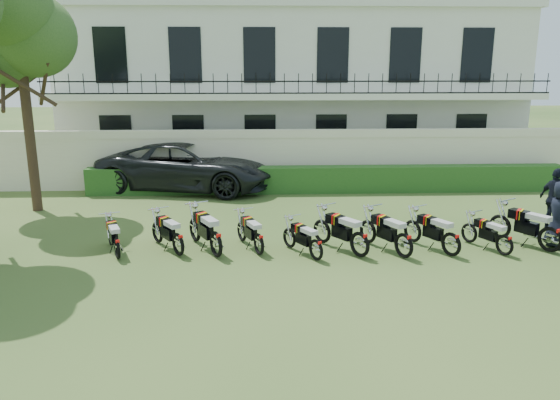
{
  "coord_description": "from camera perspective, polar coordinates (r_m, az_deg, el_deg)",
  "views": [
    {
      "loc": [
        -1.62,
        -12.97,
        4.79
      ],
      "look_at": [
        -1.0,
        1.94,
        1.04
      ],
      "focal_mm": 35.0,
      "sensor_mm": 36.0,
      "label": 1
    }
  ],
  "objects": [
    {
      "name": "ground",
      "position": [
        13.92,
        4.47,
        -6.05
      ],
      "size": [
        100.0,
        100.0,
        0.0
      ],
      "primitive_type": "plane",
      "color": "#304C1E",
      "rests_on": "ground"
    },
    {
      "name": "perimeter_wall",
      "position": [
        21.34,
        2.01,
        4.35
      ],
      "size": [
        30.0,
        0.35,
        2.3
      ],
      "color": "#ECE5C7",
      "rests_on": "ground"
    },
    {
      "name": "hedge",
      "position": [
        20.78,
        4.91,
        2.15
      ],
      "size": [
        18.0,
        0.6,
        1.0
      ],
      "primitive_type": "cube",
      "color": "#1B4D1B",
      "rests_on": "ground"
    },
    {
      "name": "building",
      "position": [
        26.99,
        1.08,
        11.82
      ],
      "size": [
        20.4,
        9.6,
        7.4
      ],
      "color": "white",
      "rests_on": "ground"
    },
    {
      "name": "tree_west_near",
      "position": [
        19.43,
        -25.64,
        16.04
      ],
      "size": [
        3.4,
        3.2,
        7.9
      ],
      "color": "#473323",
      "rests_on": "ground"
    },
    {
      "name": "motorcycle_0",
      "position": [
        14.21,
        -16.68,
        -4.34
      ],
      "size": [
        0.8,
        1.63,
        0.94
      ],
      "rotation": [
        0.0,
        0.0,
        0.39
      ],
      "color": "black",
      "rests_on": "ground"
    },
    {
      "name": "motorcycle_1",
      "position": [
        14.06,
        -10.61,
        -4.01
      ],
      "size": [
        1.11,
        1.61,
        1.02
      ],
      "rotation": [
        0.0,
        0.0,
        0.59
      ],
      "color": "black",
      "rests_on": "ground"
    },
    {
      "name": "motorcycle_2",
      "position": [
        13.8,
        -6.72,
        -3.95
      ],
      "size": [
        1.09,
        1.92,
        1.15
      ],
      "rotation": [
        0.0,
        0.0,
        0.48
      ],
      "color": "black",
      "rests_on": "ground"
    },
    {
      "name": "motorcycle_3",
      "position": [
        13.91,
        -2.23,
        -4.08
      ],
      "size": [
        0.82,
        1.68,
        0.97
      ],
      "rotation": [
        0.0,
        0.0,
        0.39
      ],
      "color": "black",
      "rests_on": "ground"
    },
    {
      "name": "motorcycle_4",
      "position": [
        13.56,
        3.79,
        -4.68
      ],
      "size": [
        0.95,
        1.49,
        0.92
      ],
      "rotation": [
        0.0,
        0.0,
        0.55
      ],
      "color": "black",
      "rests_on": "ground"
    },
    {
      "name": "motorcycle_5",
      "position": [
        13.86,
        8.35,
        -3.98
      ],
      "size": [
        1.28,
        1.74,
        1.13
      ],
      "rotation": [
        0.0,
        0.0,
        0.62
      ],
      "color": "black",
      "rests_on": "ground"
    },
    {
      "name": "motorcycle_6",
      "position": [
        14.01,
        12.84,
        -4.04
      ],
      "size": [
        1.07,
        1.81,
        1.1
      ],
      "rotation": [
        0.0,
        0.0,
        0.51
      ],
      "color": "black",
      "rests_on": "ground"
    },
    {
      "name": "motorcycle_7",
      "position": [
        14.45,
        17.5,
        -3.86
      ],
      "size": [
        1.05,
        1.74,
        1.06
      ],
      "rotation": [
        0.0,
        0.0,
        0.52
      ],
      "color": "black",
      "rests_on": "ground"
    },
    {
      "name": "motorcycle_8",
      "position": [
        15.0,
        22.45,
        -3.89
      ],
      "size": [
        0.85,
        1.56,
        0.93
      ],
      "rotation": [
        0.0,
        0.0,
        0.46
      ],
      "color": "black",
      "rests_on": "ground"
    },
    {
      "name": "motorcycle_9",
      "position": [
        15.7,
        26.45,
        -3.14
      ],
      "size": [
        1.24,
        1.82,
        1.15
      ],
      "rotation": [
        0.0,
        0.0,
        0.58
      ],
      "color": "black",
      "rests_on": "ground"
    },
    {
      "name": "suv",
      "position": [
        21.4,
        -9.62,
        3.53
      ],
      "size": [
        7.21,
        4.47,
        1.86
      ],
      "primitive_type": "imported",
      "rotation": [
        0.0,
        0.0,
        1.35
      ],
      "color": "black",
      "rests_on": "ground"
    },
    {
      "name": "officer_3",
      "position": [
        16.18,
        27.24,
        -1.35
      ],
      "size": [
        0.8,
        1.01,
        1.82
      ],
      "primitive_type": "imported",
      "rotation": [
        0.0,
        0.0,
        1.85
      ],
      "color": "black",
      "rests_on": "ground"
    },
    {
      "name": "officer_5",
      "position": [
        17.79,
        26.81,
        0.03
      ],
      "size": [
        0.74,
        1.17,
        1.85
      ],
      "primitive_type": "imported",
      "rotation": [
        0.0,
        0.0,
        1.86
      ],
      "color": "black",
      "rests_on": "ground"
    }
  ]
}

